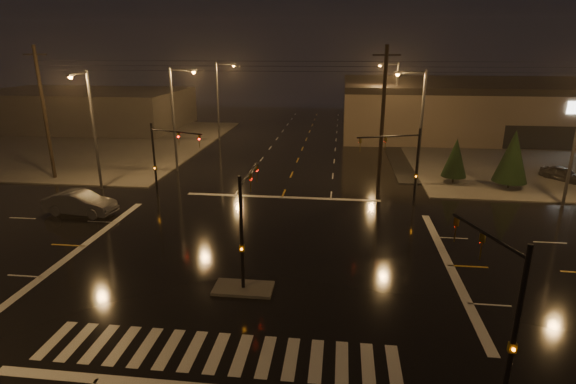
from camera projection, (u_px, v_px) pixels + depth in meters
name	position (u px, v px, depth m)	size (l,w,h in m)	color
ground	(258.00, 255.00, 26.57)	(140.00, 140.00, 0.00)	black
sidewalk_ne	(562.00, 155.00, 51.53)	(36.00, 36.00, 0.12)	#4A4842
sidewalk_nw	(73.00, 142.00, 58.32)	(36.00, 36.00, 0.12)	#4A4842
median_island	(243.00, 288.00, 22.76)	(3.00, 1.60, 0.15)	#4A4842
crosswalk	(217.00, 353.00, 18.06)	(15.00, 2.60, 0.01)	beige
stop_bar_far	(282.00, 197.00, 36.97)	(16.00, 0.50, 0.01)	beige
retail_building	(553.00, 105.00, 64.94)	(60.20, 28.30, 7.20)	#6C5E4D
commercial_block	(84.00, 109.00, 69.40)	(30.00, 18.00, 5.60)	#403C39
signal_mast_median	(245.00, 214.00, 22.52)	(0.25, 4.59, 6.00)	black
signal_mast_ne	(405.00, 158.00, 33.93)	(4.84, 1.86, 6.00)	black
signal_mast_nw	(164.00, 151.00, 36.08)	(4.84, 1.86, 6.00)	black
signal_mast_se	(502.00, 297.00, 15.06)	(1.55, 3.87, 6.00)	black
streetlight_1	(176.00, 113.00, 43.09)	(2.77, 0.32, 10.00)	#38383A
streetlight_2	(220.00, 96.00, 58.22)	(2.77, 0.32, 10.00)	#38383A
streetlight_3	(418.00, 120.00, 38.67)	(2.77, 0.32, 10.00)	#38383A
streetlight_4	(394.00, 97.00, 57.59)	(2.77, 0.32, 10.00)	#38383A
streetlight_5	(91.00, 123.00, 37.19)	(0.32, 2.77, 10.00)	#38383A
utility_pole_0	(44.00, 113.00, 40.43)	(2.20, 0.32, 12.00)	black
utility_pole_1	(382.00, 119.00, 37.04)	(2.20, 0.32, 12.00)	black
conifer_0	(455.00, 158.00, 39.96)	(2.21, 2.21, 4.15)	black
conifer_1	(513.00, 156.00, 38.24)	(2.86, 2.86, 5.17)	black
car_parked	(563.00, 174.00, 41.35)	(1.58, 3.93, 1.34)	black
car_crossing	(80.00, 203.00, 32.95)	(1.81, 5.20, 1.71)	#505257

